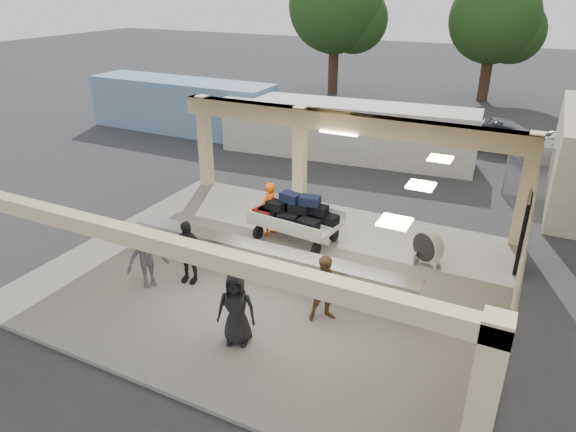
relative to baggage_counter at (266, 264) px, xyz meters
The scene contains 15 objects.
ground 0.77m from the baggage_counter, 90.00° to the left, with size 120.00×120.00×0.00m, color #29292C.
pavilion 1.41m from the baggage_counter, 79.65° to the left, with size 12.01×10.00×3.55m.
baggage_counter is the anchor object (origin of this frame).
luggage_cart 2.52m from the baggage_counter, 97.32° to the left, with size 2.73×1.86×1.50m.
drum_fan 4.58m from the baggage_counter, 37.28° to the left, with size 0.94×0.75×1.02m.
baggage_handler 2.74m from the baggage_counter, 116.46° to the left, with size 0.63×0.35×1.73m, color #F0570C.
passenger_a 2.31m from the baggage_counter, 22.94° to the right, with size 0.81×0.35×1.66m, color brown.
passenger_b 2.07m from the baggage_counter, 152.39° to the right, with size 1.02×0.37×1.75m, color black.
passenger_c 3.06m from the baggage_counter, 147.87° to the right, with size 1.08×0.38×1.67m, color #46454A.
passenger_d 2.65m from the baggage_counter, 74.91° to the right, with size 0.85×0.35×1.74m, color black.
car_dark 16.07m from the baggage_counter, 74.26° to the left, with size 1.44×4.08×1.36m, color black.
container_white 11.31m from the baggage_counter, 100.08° to the left, with size 11.37×2.27×2.46m, color silver.
container_blue 16.20m from the baggage_counter, 134.70° to the left, with size 10.31×2.48×2.68m, color #739BB8.
tree_left 26.31m from the baggage_counter, 107.30° to the left, with size 6.60×6.30×9.00m.
tree_mid 27.11m from the baggage_counter, 85.03° to the left, with size 6.00×5.60×8.00m.
Camera 1 is at (5.79, -10.77, 7.41)m, focal length 32.00 mm.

